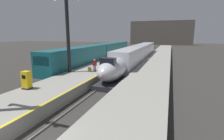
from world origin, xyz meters
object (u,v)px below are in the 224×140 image
object	(u,v)px
station_column_mid	(67,26)
rolling_suitcase	(90,70)
passenger_near_edge	(95,64)
ticket_machine_yellow	(27,81)
highspeed_train_main	(137,55)
regional_train_adjacent	(100,52)

from	to	relation	value
station_column_mid	rolling_suitcase	size ratio (longest dim) A/B	9.89
passenger_near_edge	ticket_machine_yellow	world-z (taller)	passenger_near_edge
highspeed_train_main	passenger_near_edge	world-z (taller)	highspeed_train_main
passenger_near_edge	rolling_suitcase	size ratio (longest dim) A/B	1.72
passenger_near_edge	ticket_machine_yellow	xyz separation A→B (m)	(-2.70, -8.50, -0.25)
regional_train_adjacent	rolling_suitcase	bearing A→B (deg)	-72.51
regional_train_adjacent	station_column_mid	xyz separation A→B (m)	(2.20, -15.54, 4.73)
station_column_mid	ticket_machine_yellow	xyz separation A→B (m)	(0.35, -7.40, -5.06)
regional_train_adjacent	ticket_machine_yellow	world-z (taller)	regional_train_adjacent
passenger_near_edge	ticket_machine_yellow	distance (m)	8.92
highspeed_train_main	ticket_machine_yellow	xyz separation A→B (m)	(-5.55, -22.51, -0.14)
regional_train_adjacent	rolling_suitcase	distance (m)	15.35
regional_train_adjacent	rolling_suitcase	size ratio (longest dim) A/B	37.27
highspeed_train_main	regional_train_adjacent	xyz separation A→B (m)	(-8.10, 0.43, 0.20)
rolling_suitcase	station_column_mid	bearing A→B (deg)	-159.10
passenger_near_edge	rolling_suitcase	xyz separation A→B (m)	(-0.64, -0.18, -0.69)
ticket_machine_yellow	highspeed_train_main	bearing A→B (deg)	76.15
station_column_mid	passenger_near_edge	distance (m)	5.80
highspeed_train_main	passenger_near_edge	xyz separation A→B (m)	(-2.85, -14.01, 0.11)
passenger_near_edge	rolling_suitcase	world-z (taller)	passenger_near_edge
regional_train_adjacent	ticket_machine_yellow	bearing A→B (deg)	-83.66
regional_train_adjacent	passenger_near_edge	distance (m)	15.36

